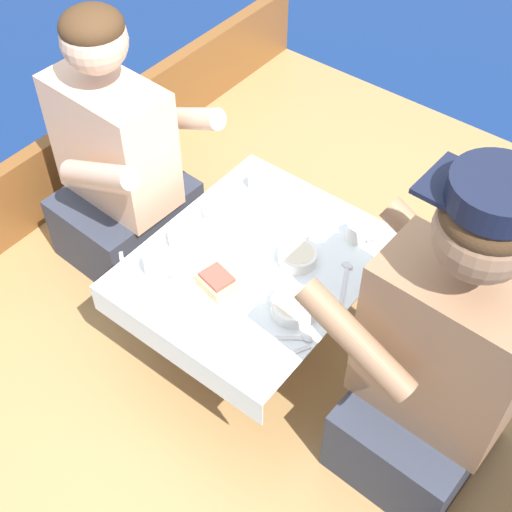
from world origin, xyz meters
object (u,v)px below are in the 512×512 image
at_px(person_port, 119,166).
at_px(person_starboard, 438,363).
at_px(coffee_cup_port, 358,232).
at_px(coffee_cup_center, 258,181).
at_px(coffee_cup_starboard, 158,265).
at_px(sandwich, 217,282).

bearing_deg(person_port, person_starboard, -1.02).
xyz_separation_m(person_port, coffee_cup_port, (0.81, 0.23, 0.01)).
distance_m(person_port, coffee_cup_port, 0.84).
distance_m(person_port, coffee_cup_center, 0.48).
height_order(person_starboard, coffee_cup_starboard, person_starboard).
height_order(person_port, coffee_cup_center, person_port).
bearing_deg(coffee_cup_port, sandwich, -116.49).
relative_size(person_starboard, coffee_cup_center, 11.97).
height_order(coffee_cup_port, coffee_cup_starboard, coffee_cup_starboard).
xyz_separation_m(person_starboard, sandwich, (-0.64, -0.11, -0.04)).
height_order(coffee_cup_starboard, coffee_cup_center, coffee_cup_starboard).
bearing_deg(coffee_cup_center, sandwich, -66.85).
bearing_deg(coffee_cup_starboard, sandwich, 18.62).
distance_m(sandwich, coffee_cup_center, 0.45).
bearing_deg(person_starboard, coffee_cup_center, -18.20).
bearing_deg(person_starboard, sandwich, 12.15).
xyz_separation_m(sandwich, coffee_cup_starboard, (-0.18, -0.06, 0.00)).
relative_size(sandwich, coffee_cup_starboard, 1.13).
xyz_separation_m(coffee_cup_starboard, coffee_cup_center, (-0.00, 0.47, -0.01)).
height_order(person_port, coffee_cup_starboard, person_port).
relative_size(person_port, coffee_cup_port, 10.48).
xyz_separation_m(person_port, coffee_cup_starboard, (0.42, -0.25, 0.02)).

